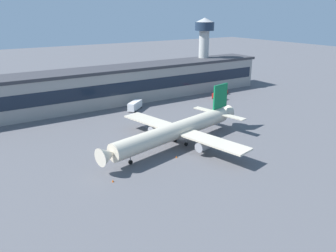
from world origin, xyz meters
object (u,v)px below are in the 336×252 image
at_px(fuel_truck, 135,105).
at_px(traffic_cone_1, 242,151).
at_px(airliner, 178,130).
at_px(crew_van, 218,96).
at_px(traffic_cone_2, 113,181).
at_px(traffic_cone_0, 176,157).
at_px(control_tower, 204,45).
at_px(baggage_tug, 224,92).

relative_size(fuel_truck, traffic_cone_1, 11.04).
height_order(airliner, crew_van, airliner).
height_order(fuel_truck, traffic_cone_1, fuel_truck).
bearing_deg(crew_van, airliner, -143.02).
bearing_deg(traffic_cone_2, traffic_cone_0, 8.67).
distance_m(airliner, fuel_truck, 40.06).
height_order(crew_van, traffic_cone_0, crew_van).
xyz_separation_m(crew_van, traffic_cone_1, (-32.79, -47.98, -1.08)).
distance_m(airliner, traffic_cone_1, 19.16).
relative_size(control_tower, crew_van, 6.06).
relative_size(fuel_truck, traffic_cone_0, 14.29).
bearing_deg(baggage_tug, traffic_cone_1, -127.37).
bearing_deg(traffic_cone_0, traffic_cone_2, -171.33).
xyz_separation_m(airliner, baggage_tug, (53.21, 39.55, -3.64)).
relative_size(airliner, traffic_cone_1, 69.58).
relative_size(airliner, crew_van, 9.26).
relative_size(baggage_tug, traffic_cone_0, 6.66).
bearing_deg(traffic_cone_2, baggage_tug, 32.45).
bearing_deg(fuel_truck, traffic_cone_0, -104.05).
distance_m(baggage_tug, traffic_cone_2, 92.68).
height_order(control_tower, baggage_tug, control_tower).
xyz_separation_m(airliner, traffic_cone_0, (-5.23, -7.17, -4.43)).
xyz_separation_m(control_tower, crew_van, (-9.59, -23.45, -19.70)).
xyz_separation_m(control_tower, traffic_cone_2, (-79.66, -67.58, -20.85)).
height_order(traffic_cone_1, traffic_cone_2, traffic_cone_1).
distance_m(crew_van, baggage_tug, 9.89).
distance_m(airliner, control_tower, 80.95).
height_order(baggage_tug, traffic_cone_0, baggage_tug).
distance_m(airliner, crew_van, 56.52).
bearing_deg(traffic_cone_0, baggage_tug, 38.64).
relative_size(baggage_tug, fuel_truck, 0.47).
relative_size(airliner, fuel_truck, 6.30).
bearing_deg(airliner, traffic_cone_0, -126.11).
relative_size(crew_van, baggage_tug, 1.46).
distance_m(airliner, baggage_tug, 66.40).
height_order(traffic_cone_0, traffic_cone_1, traffic_cone_1).
xyz_separation_m(crew_van, traffic_cone_2, (-70.07, -44.12, -1.15)).
distance_m(baggage_tug, traffic_cone_1, 67.43).
bearing_deg(baggage_tug, control_tower, 85.35).
bearing_deg(traffic_cone_0, fuel_truck, 75.95).
bearing_deg(fuel_truck, airliner, -99.26).
height_order(control_tower, traffic_cone_2, control_tower).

